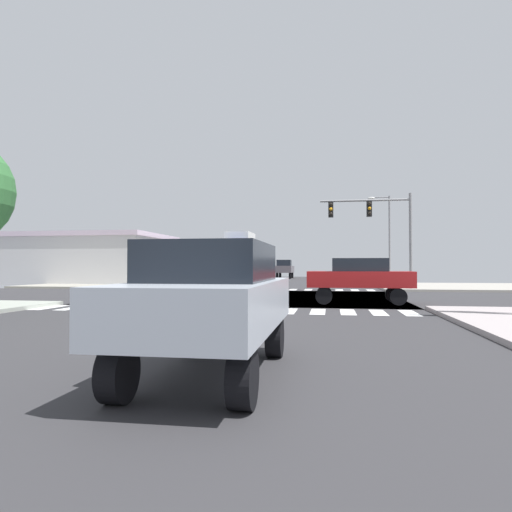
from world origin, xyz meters
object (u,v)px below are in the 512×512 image
pickup_farside_1 (285,268)px  sedan_queued_2 (359,277)px  box_truck_crossing_1 (239,256)px  sedan_leading_3 (212,297)px  traffic_signal_mast (374,219)px  street_lamp (386,231)px  bank_building (95,259)px

pickup_farside_1 → sedan_queued_2: (6.87, -38.53, -0.17)m
box_truck_crossing_1 → sedan_leading_3: size_ratio=1.67×
traffic_signal_mast → sedan_queued_2: traffic_signal_mast is taller
pickup_farside_1 → street_lamp: bearing=116.0°
traffic_signal_mast → sedan_queued_2: bearing=-98.6°
traffic_signal_mast → box_truck_crossing_1: traffic_signal_mast is taller
traffic_signal_mast → box_truck_crossing_1: bearing=131.3°
street_lamp → sedan_queued_2: bearing=-100.1°
street_lamp → sedan_queued_2: size_ratio=1.66×
traffic_signal_mast → street_lamp: size_ratio=0.87×
bank_building → sedan_leading_3: (19.46, -32.57, -1.10)m
street_lamp → bank_building: street_lamp is taller
sedan_queued_2 → street_lamp: bearing=-10.1°
box_truck_crossing_1 → sedan_queued_2: box_truck_crossing_1 is taller
traffic_signal_mast → street_lamp: (1.59, 7.31, -0.22)m
bank_building → pickup_farside_1: bearing=51.2°
traffic_signal_mast → sedan_queued_2: (-1.61, -10.57, -3.43)m
street_lamp → sedan_leading_3: (-6.07, -31.13, -3.21)m
bank_building → box_truck_crossing_1: bearing=19.1°
street_lamp → traffic_signal_mast: bearing=-102.3°
street_lamp → box_truck_crossing_1: 14.39m
street_lamp → bank_building: (-25.54, 1.43, -2.11)m
box_truck_crossing_1 → sedan_queued_2: 25.65m
traffic_signal_mast → sedan_queued_2: size_ratio=1.44×
pickup_farside_1 → sedan_leading_3: 51.94m
box_truck_crossing_1 → sedan_queued_2: (9.87, -23.63, -1.45)m
street_lamp → sedan_leading_3: size_ratio=1.66×
traffic_signal_mast → box_truck_crossing_1: size_ratio=0.86×
street_lamp → pickup_farside_1: bearing=116.0°
bank_building → pickup_farside_1: 24.68m
street_lamp → bank_building: size_ratio=0.50×
traffic_signal_mast → bank_building: traffic_signal_mast is taller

